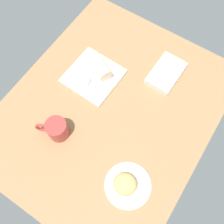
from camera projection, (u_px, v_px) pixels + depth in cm
name	position (u px, v px, depth cm)	size (l,w,h in cm)	color
dining_table	(110.00, 111.00, 122.01)	(110.00, 90.00, 4.00)	#9E754C
round_plate	(128.00, 185.00, 106.21)	(19.04, 19.04, 1.40)	white
scone_pastry	(125.00, 184.00, 102.90)	(9.65, 9.12, 5.85)	#E0B266
square_plate	(93.00, 76.00, 126.17)	(23.90, 23.90, 1.60)	silver
sauce_cup	(85.00, 81.00, 122.79)	(5.03, 5.03, 2.38)	silver
breakfast_wrap	(99.00, 66.00, 123.50)	(6.75, 6.75, 13.72)	beige
book_stack	(166.00, 73.00, 125.86)	(20.07, 13.12, 3.22)	silver
coffee_mug	(57.00, 129.00, 111.06)	(9.49, 13.50, 9.95)	#B23833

